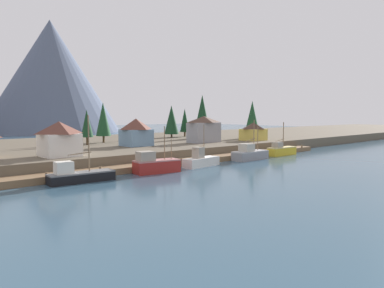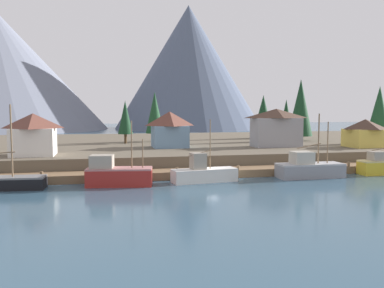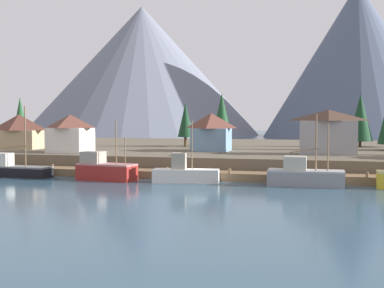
# 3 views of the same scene
# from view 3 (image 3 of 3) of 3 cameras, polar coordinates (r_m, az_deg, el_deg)

# --- Properties ---
(ground_plane) EXTENTS (400.00, 400.00, 1.00)m
(ground_plane) POSITION_cam_3_polar(r_m,az_deg,el_deg) (83.37, 3.80, -2.75)
(ground_plane) COLOR #335166
(dock) EXTENTS (80.00, 4.00, 1.60)m
(dock) POSITION_cam_3_polar(r_m,az_deg,el_deg) (65.72, 1.01, -3.45)
(dock) COLOR brown
(dock) RESTS_ON ground_plane
(shoreline_bank) EXTENTS (400.00, 56.00, 2.50)m
(shoreline_bank) POSITION_cam_3_polar(r_m,az_deg,el_deg) (95.01, 5.09, -0.98)
(shoreline_bank) COLOR brown
(shoreline_bank) RESTS_ON ground_plane
(mountain_west_peak) EXTENTS (100.24, 100.24, 54.75)m
(mountain_west_peak) POSITION_cam_3_polar(r_m,az_deg,el_deg) (223.98, -5.57, 8.07)
(mountain_west_peak) COLOR slate
(mountain_west_peak) RESTS_ON ground_plane
(mountain_central_peak) EXTENTS (69.41, 69.41, 57.54)m
(mountain_central_peak) POSITION_cam_3_polar(r_m,az_deg,el_deg) (204.49, 17.81, 8.80)
(mountain_central_peak) COLOR #4C566B
(mountain_central_peak) RESTS_ON ground_plane
(fishing_boat_black) EXTENTS (9.27, 3.19, 9.33)m
(fishing_boat_black) POSITION_cam_3_polar(r_m,az_deg,el_deg) (71.82, -18.94, -2.65)
(fishing_boat_black) COLOR black
(fishing_boat_black) RESTS_ON ground_plane
(fishing_boat_red) EXTENTS (7.79, 3.98, 7.49)m
(fishing_boat_red) POSITION_cam_3_polar(r_m,az_deg,el_deg) (65.37, -9.68, -2.79)
(fishing_boat_red) COLOR maroon
(fishing_boat_red) RESTS_ON ground_plane
(fishing_boat_white) EXTENTS (8.19, 3.41, 7.59)m
(fishing_boat_white) POSITION_cam_3_polar(r_m,az_deg,el_deg) (62.21, -0.78, -3.29)
(fishing_boat_white) COLOR silver
(fishing_boat_white) RESTS_ON ground_plane
(fishing_boat_grey) EXTENTS (8.58, 3.06, 8.26)m
(fishing_boat_grey) POSITION_cam_3_polar(r_m,az_deg,el_deg) (60.35, 12.31, -3.42)
(fishing_boat_grey) COLOR gray
(fishing_boat_grey) RESTS_ON ground_plane
(house_tan) EXTENTS (7.70, 4.27, 5.80)m
(house_tan) POSITION_cam_3_polar(r_m,az_deg,el_deg) (91.49, -18.61, 1.36)
(house_tan) COLOR tan
(house_tan) RESTS_ON shoreline_bank
(house_blue) EXTENTS (5.92, 5.71, 5.98)m
(house_blue) POSITION_cam_3_polar(r_m,az_deg,el_deg) (81.15, 2.16, 1.38)
(house_blue) COLOR #6689A8
(house_blue) RESTS_ON shoreline_bank
(house_grey) EXTENTS (8.33, 4.31, 6.43)m
(house_grey) POSITION_cam_3_polar(r_m,az_deg,el_deg) (76.63, 14.87, 1.34)
(house_grey) COLOR gray
(house_grey) RESTS_ON shoreline_bank
(house_white) EXTENTS (5.89, 5.80, 5.77)m
(house_white) POSITION_cam_3_polar(r_m,az_deg,el_deg) (80.39, -13.33, 1.20)
(house_white) COLOR silver
(house_white) RESTS_ON shoreline_bank
(conifer_near_right) EXTENTS (2.87, 2.87, 9.05)m
(conifer_near_right) POSITION_cam_3_polar(r_m,az_deg,el_deg) (101.11, -18.50, 2.84)
(conifer_near_right) COLOR #4C3823
(conifer_near_right) RESTS_ON shoreline_bank
(conifer_mid_left) EXTENTS (2.76, 2.76, 7.98)m
(conifer_mid_left) POSITION_cam_3_polar(r_m,az_deg,el_deg) (92.01, -0.73, 2.70)
(conifer_mid_left) COLOR #4C3823
(conifer_mid_left) RESTS_ON shoreline_bank
(conifer_mid_right) EXTENTS (3.62, 3.62, 9.78)m
(conifer_mid_right) POSITION_cam_3_polar(r_m,az_deg,el_deg) (94.09, 3.32, 3.22)
(conifer_mid_right) COLOR #4C3823
(conifer_mid_right) RESTS_ON shoreline_bank
(conifer_back_left) EXTENTS (4.35, 4.35, 9.48)m
(conifer_back_left) POSITION_cam_3_polar(r_m,az_deg,el_deg) (96.68, 18.17, 2.81)
(conifer_back_left) COLOR #4C3823
(conifer_back_left) RESTS_ON shoreline_bank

